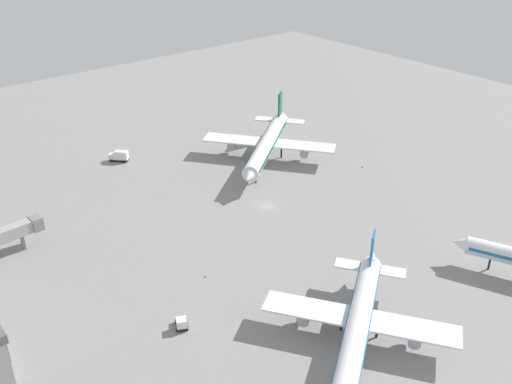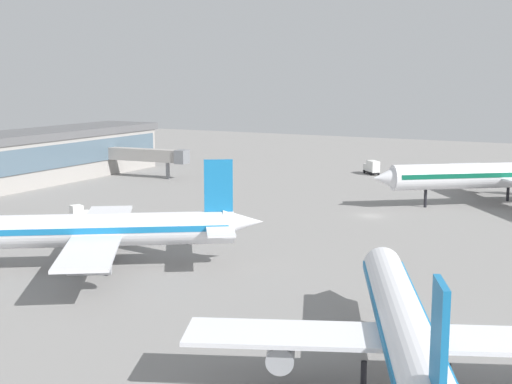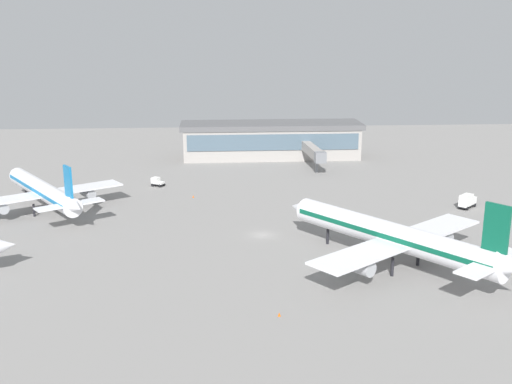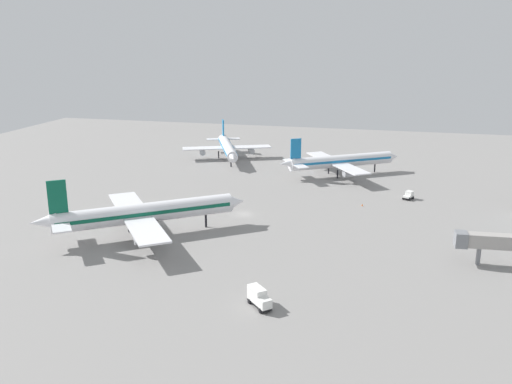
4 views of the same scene
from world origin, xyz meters
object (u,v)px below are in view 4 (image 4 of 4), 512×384
Objects in this scene: safety_cone_mid_apron at (118,203)px; safety_cone_near_gate at (362,205)px; airplane_taxiing at (340,161)px; baggage_tug at (409,195)px; catering_truck at (259,297)px; airplane_distant at (227,147)px; airplane_at_gate at (143,213)px.

safety_cone_near_gate is at bearing -77.75° from safety_cone_mid_apron.
airplane_taxiing is 10.32× the size of baggage_tug.
safety_cone_mid_apron is at bearing -175.93° from catering_truck.
catering_truck is at bearing -133.18° from safety_cone_mid_apron.
airplane_distant reaches higher than catering_truck.
baggage_tug is at bearing -51.35° from safety_cone_near_gate.
catering_truck is (-73.37, 25.82, 0.54)m from baggage_tug.
airplane_distant is at bearing 156.89° from catering_truck.
airplane_at_gate is 83.90m from airplane_distant.
airplane_taxiing is 63.94× the size of safety_cone_mid_apron.
airplane_distant is (14.64, 43.54, -0.25)m from airplane_taxiing.
airplane_distant is 75.79m from baggage_tug.
airplane_at_gate is at bearing -19.23° from airplane_distant.
baggage_tug is 77.78m from catering_truck.
safety_cone_near_gate is (35.91, -47.84, -5.19)m from airplane_at_gate.
catering_truck is 9.00× the size of safety_cone_near_gate.
catering_truck reaches higher than safety_cone_near_gate.
baggage_tug is 15.86m from safety_cone_near_gate.
airplane_taxiing is 7.10× the size of catering_truck.
baggage_tug is at bearing -72.82° from safety_cone_mid_apron.
baggage_tug is at bearing 0.29° from airplane_at_gate.
airplane_at_gate is 7.79× the size of catering_truck.
airplane_taxiing is at bearing 134.98° from catering_truck.
airplane_at_gate is at bearing -140.18° from safety_cone_mid_apron.
airplane_distant is 118.20m from catering_truck.
airplane_distant reaches higher than safety_cone_mid_apron.
airplane_at_gate reaches higher than catering_truck.
catering_truck is 9.00× the size of safety_cone_mid_apron.
airplane_at_gate is 70.14× the size of safety_cone_mid_apron.
airplane_distant is at bearing 87.83° from baggage_tug.
safety_cone_near_gate is (-33.18, -9.62, -4.54)m from airplane_taxiing.
airplane_taxiing is at bearing 48.55° from airplane_distant.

